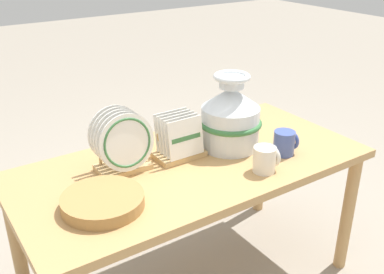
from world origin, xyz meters
TOP-DOWN VIEW (x-y plane):
  - display_table at (0.00, 0.00)m, footprint 1.43×0.70m
  - ceramic_vase at (0.21, 0.03)m, footprint 0.27×0.27m
  - dish_rack_round_plates at (-0.26, 0.09)m, footprint 0.22×0.15m
  - dish_rack_square_plates at (-0.02, 0.07)m, footprint 0.20×0.14m
  - wicker_charger_stack at (-0.43, -0.11)m, footprint 0.28×0.28m
  - mug_cream_glaze at (0.19, -0.22)m, footprint 0.10×0.09m
  - mug_cobalt_glaze at (0.36, -0.15)m, footprint 0.10×0.09m

SIDE VIEW (x-z plane):
  - display_table at x=0.00m, z-range 0.24..0.88m
  - wicker_charger_stack at x=-0.43m, z-range 0.64..0.68m
  - mug_cream_glaze at x=0.19m, z-range 0.64..0.74m
  - mug_cobalt_glaze at x=0.36m, z-range 0.64..0.74m
  - dish_rack_square_plates at x=-0.02m, z-range 0.61..0.80m
  - dish_rack_round_plates at x=-0.26m, z-range 0.62..0.87m
  - ceramic_vase at x=0.21m, z-range 0.61..0.94m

